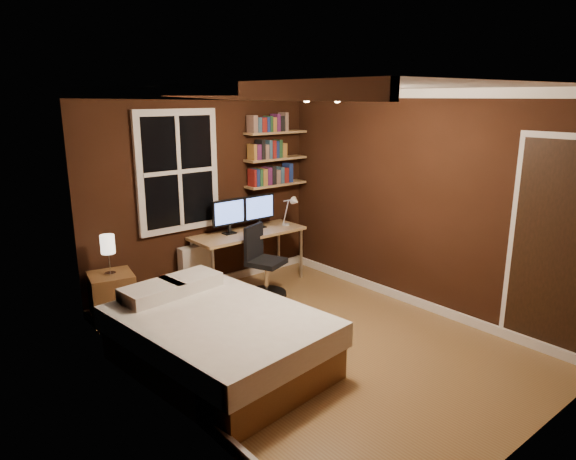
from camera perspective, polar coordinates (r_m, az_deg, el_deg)
floor at (r=5.33m, az=3.09°, el=-12.41°), size 4.20×4.20×0.00m
wall_back at (r=6.54m, az=-9.43°, el=4.14°), size 3.20×0.04×2.50m
wall_left at (r=4.00m, az=-13.69°, el=-2.81°), size 0.04×4.20×2.50m
wall_right at (r=6.07m, az=14.39°, el=3.07°), size 0.04×4.20×2.50m
ceiling at (r=4.74m, az=3.52°, el=15.58°), size 3.20×4.20×0.02m
window at (r=6.29m, az=-12.13°, el=6.38°), size 1.06×0.06×1.46m
door at (r=5.39m, az=27.60°, el=-2.08°), size 0.03×0.82×2.05m
ceiling_fixture at (r=4.67m, az=4.37°, el=14.35°), size 0.44×0.44×0.18m
bookshelf_lower at (r=7.05m, az=-1.34°, el=5.09°), size 0.92×0.22×0.03m
books_row_lower at (r=7.02m, az=-1.34°, el=6.14°), size 0.60×0.16×0.23m
bookshelf_middle at (r=7.00m, az=-1.35°, el=7.92°), size 0.92×0.22×0.03m
books_row_middle at (r=6.98m, az=-1.36°, el=8.98°), size 0.54×0.16×0.23m
bookshelf_upper at (r=6.96m, az=-1.37°, el=10.78°), size 0.92×0.22×0.03m
books_row_upper at (r=6.96m, az=-1.38°, el=11.85°), size 0.54×0.16×0.23m
bed at (r=4.82m, az=-7.82°, el=-11.83°), size 1.60×2.08×0.66m
nightstand at (r=5.97m, az=-18.91°, el=-7.19°), size 0.53×0.53×0.56m
bedside_lamp at (r=5.81m, az=-19.32°, el=-2.61°), size 0.15×0.15×0.44m
radiator at (r=6.58m, az=-10.25°, el=-4.34°), size 0.41×0.14×0.61m
desk at (r=6.67m, az=-4.42°, el=-0.70°), size 1.52×0.57×0.72m
monitor_left at (r=6.53m, az=-6.59°, el=1.49°), size 0.48×0.12×0.45m
monitor_right at (r=6.79m, az=-3.23°, el=2.08°), size 0.48×0.12×0.45m
desk_lamp at (r=6.86m, az=0.19°, el=2.20°), size 0.14×0.32×0.44m
office_chair at (r=6.38m, az=-2.74°, el=-4.51°), size 0.52×0.52×0.89m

